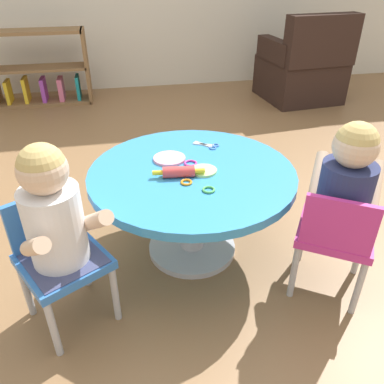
{
  "coord_description": "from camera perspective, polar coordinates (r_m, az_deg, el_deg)",
  "views": [
    {
      "loc": [
        -0.3,
        -1.52,
        1.3
      ],
      "look_at": [
        0.0,
        0.0,
        0.35
      ],
      "focal_mm": 36.3,
      "sensor_mm": 36.0,
      "label": 1
    }
  ],
  "objects": [
    {
      "name": "ground_plane",
      "position": [
        2.03,
        0.0,
        -8.41
      ],
      "size": [
        10.0,
        10.0,
        0.0
      ],
      "primitive_type": "plane",
      "color": "olive"
    },
    {
      "name": "craft_table",
      "position": [
        1.81,
        0.0,
        0.38
      ],
      "size": [
        0.95,
        0.95,
        0.46
      ],
      "color": "silver",
      "rests_on": "ground"
    },
    {
      "name": "child_chair_left",
      "position": [
        1.61,
        -18.93,
        -8.85
      ],
      "size": [
        0.41,
        0.41,
        0.54
      ],
      "color": "#B7B7BC",
      "rests_on": "ground"
    },
    {
      "name": "seated_child_left",
      "position": [
        1.44,
        -19.81,
        -2.78
      ],
      "size": [
        0.4,
        0.43,
        0.51
      ],
      "color": "#3F4772",
      "rests_on": "ground"
    },
    {
      "name": "child_chair_right",
      "position": [
        1.73,
        20.23,
        -5.95
      ],
      "size": [
        0.41,
        0.41,
        0.54
      ],
      "color": "#B7B7BC",
      "rests_on": "ground"
    },
    {
      "name": "seated_child_right",
      "position": [
        1.64,
        21.76,
        1.15
      ],
      "size": [
        0.41,
        0.44,
        0.51
      ],
      "color": "#3F4772",
      "rests_on": "ground"
    },
    {
      "name": "bookshelf_low",
      "position": [
        4.25,
        -21.34,
        16.08
      ],
      "size": [
        0.93,
        0.28,
        0.7
      ],
      "color": "olive",
      "rests_on": "ground"
    },
    {
      "name": "armchair_dark",
      "position": [
        4.24,
        16.0,
        16.91
      ],
      "size": [
        0.77,
        0.78,
        0.85
      ],
      "color": "black",
      "rests_on": "ground"
    },
    {
      "name": "rolling_pin",
      "position": [
        1.7,
        -1.98,
        2.98
      ],
      "size": [
        0.23,
        0.06,
        0.05
      ],
      "color": "#D83F3F",
      "rests_on": "craft_table"
    },
    {
      "name": "craft_scissors",
      "position": [
        2.0,
        2.56,
        6.82
      ],
      "size": [
        0.14,
        0.12,
        0.01
      ],
      "color": "silver",
      "rests_on": "craft_table"
    },
    {
      "name": "playdough_blob_0",
      "position": [
        1.75,
        1.77,
        3.17
      ],
      "size": [
        0.12,
        0.12,
        0.01
      ],
      "primitive_type": "cylinder",
      "color": "#B2E58C",
      "rests_on": "craft_table"
    },
    {
      "name": "playdough_blob_1",
      "position": [
        1.86,
        -3.34,
        4.93
      ],
      "size": [
        0.15,
        0.15,
        0.01
      ],
      "primitive_type": "cylinder",
      "color": "pink",
      "rests_on": "craft_table"
    },
    {
      "name": "cookie_cutter_0",
      "position": [
        1.61,
        2.47,
        0.35
      ],
      "size": [
        0.06,
        0.06,
        0.01
      ],
      "primitive_type": "torus",
      "color": "#4CB259",
      "rests_on": "craft_table"
    },
    {
      "name": "cookie_cutter_1",
      "position": [
        1.66,
        -0.83,
        1.45
      ],
      "size": [
        0.05,
        0.05,
        0.01
      ],
      "primitive_type": "torus",
      "color": "orange",
      "rests_on": "craft_table"
    },
    {
      "name": "cookie_cutter_2",
      "position": [
        1.81,
        -0.21,
        4.24
      ],
      "size": [
        0.06,
        0.06,
        0.01
      ],
      "primitive_type": "torus",
      "color": "#D83FA5",
      "rests_on": "craft_table"
    }
  ]
}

